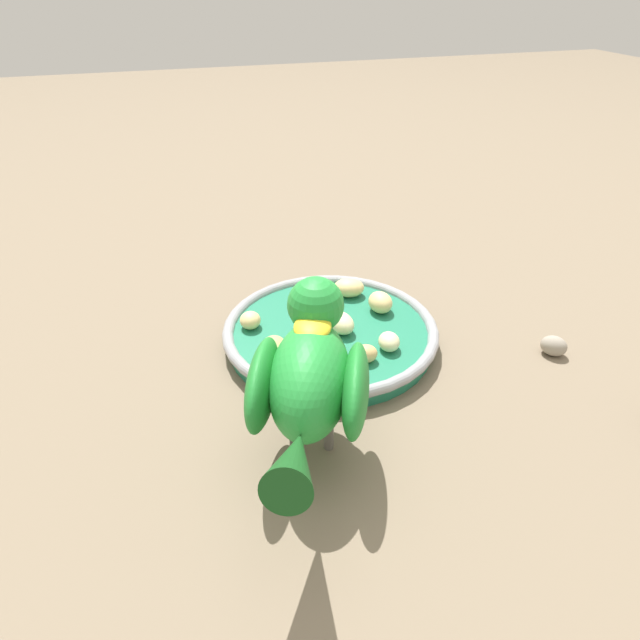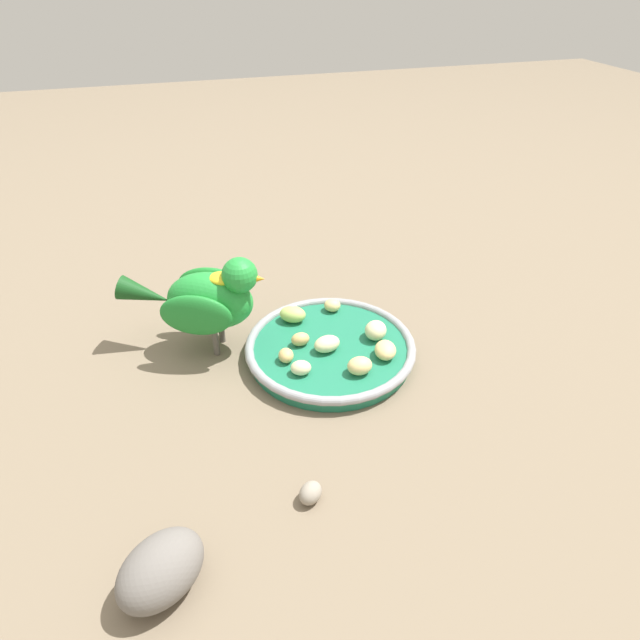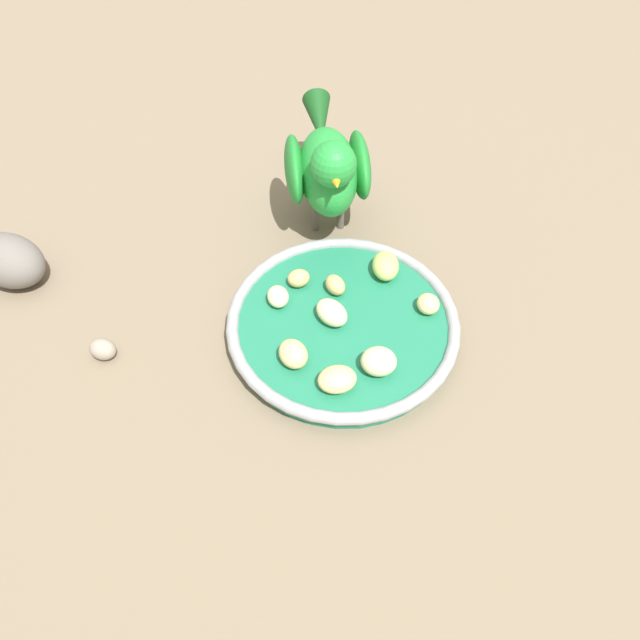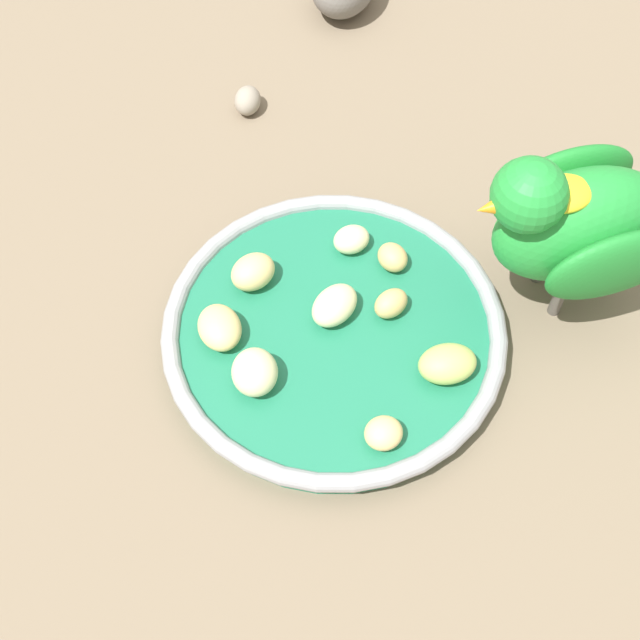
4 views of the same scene
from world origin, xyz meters
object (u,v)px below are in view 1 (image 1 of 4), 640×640
object	(u,v)px
parrot	(309,378)
apple_piece_2	(330,343)
apple_piece_6	(314,290)
apple_piece_7	(349,288)
apple_piece_3	(380,302)
apple_piece_5	(273,349)
feeding_bowl	(330,333)
apple_piece_8	(366,354)
apple_piece_1	(389,342)
apple_piece_0	(335,322)
pebble_0	(554,346)
apple_piece_4	(250,320)

from	to	relation	value
parrot	apple_piece_2	bearing A→B (deg)	-2.70
apple_piece_6	apple_piece_7	distance (m)	0.04
apple_piece_3	apple_piece_5	xyz separation A→B (m)	(0.05, -0.14, 0.00)
feeding_bowl	apple_piece_6	bearing A→B (deg)	179.33
apple_piece_2	apple_piece_8	world-z (taller)	same
apple_piece_6	apple_piece_7	world-z (taller)	apple_piece_6
apple_piece_3	apple_piece_6	distance (m)	0.08
apple_piece_6	parrot	xyz separation A→B (m)	(0.22, -0.07, 0.05)
apple_piece_2	apple_piece_1	bearing A→B (deg)	75.86
apple_piece_0	pebble_0	bearing A→B (deg)	68.24
apple_piece_3	apple_piece_6	bearing A→B (deg)	-125.94
apple_piece_8	pebble_0	xyz separation A→B (m)	(0.03, 0.21, -0.02)
feeding_bowl	apple_piece_6	size ratio (longest dim) A/B	6.94
apple_piece_0	apple_piece_8	size ratio (longest dim) A/B	1.56
apple_piece_3	pebble_0	distance (m)	0.20
apple_piece_8	apple_piece_1	bearing A→B (deg)	112.02
apple_piece_5	pebble_0	world-z (taller)	apple_piece_5
apple_piece_4	apple_piece_6	distance (m)	0.09
apple_piece_3	pebble_0	xyz separation A→B (m)	(0.11, 0.16, -0.02)
feeding_bowl	parrot	xyz separation A→B (m)	(0.16, -0.07, 0.07)
apple_piece_2	pebble_0	size ratio (longest dim) A/B	0.93
apple_piece_1	pebble_0	distance (m)	0.19
apple_piece_6	apple_piece_8	xyz separation A→B (m)	(0.14, 0.01, -0.00)
apple_piece_3	apple_piece_5	world-z (taller)	same
apple_piece_7	feeding_bowl	bearing A→B (deg)	-34.81
parrot	apple_piece_1	bearing A→B (deg)	-25.92
apple_piece_1	apple_piece_8	size ratio (longest dim) A/B	1.13
feeding_bowl	apple_piece_4	distance (m)	0.09
apple_piece_1	apple_piece_8	bearing A→B (deg)	-67.98
apple_piece_0	pebble_0	distance (m)	0.24
apple_piece_4	apple_piece_3	bearing A→B (deg)	86.04
apple_piece_7	apple_piece_8	xyz separation A→B (m)	(0.13, -0.03, -0.00)
apple_piece_3	apple_piece_7	distance (m)	0.05
apple_piece_6	apple_piece_8	size ratio (longest dim) A/B	1.43
apple_piece_3	apple_piece_4	bearing A→B (deg)	-93.96
apple_piece_1	apple_piece_2	distance (m)	0.06
apple_piece_4	pebble_0	bearing A→B (deg)	68.53
apple_piece_4	apple_piece_6	size ratio (longest dim) A/B	0.72
apple_piece_4	apple_piece_2	bearing A→B (deg)	45.52
apple_piece_1	apple_piece_5	distance (m)	0.12
apple_piece_8	pebble_0	distance (m)	0.21
apple_piece_8	parrot	bearing A→B (deg)	-43.89
apple_piece_2	apple_piece_4	bearing A→B (deg)	-134.48
apple_piece_1	pebble_0	size ratio (longest dim) A/B	0.97
apple_piece_3	apple_piece_8	xyz separation A→B (m)	(0.09, -0.05, -0.00)
apple_piece_7	apple_piece_8	distance (m)	0.14
apple_piece_5	apple_piece_8	bearing A→B (deg)	70.40
apple_piece_5	apple_piece_2	bearing A→B (deg)	86.02
apple_piece_1	apple_piece_7	distance (m)	0.12
apple_piece_4	apple_piece_1	bearing A→B (deg)	57.15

